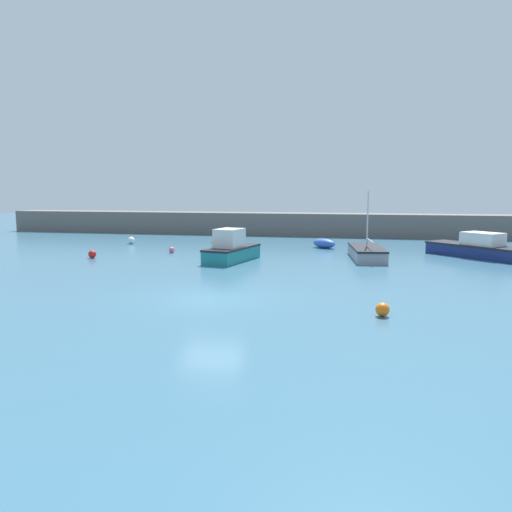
{
  "coord_description": "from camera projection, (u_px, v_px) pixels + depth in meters",
  "views": [
    {
      "loc": [
        5.73,
        -18.52,
        4.31
      ],
      "look_at": [
        -0.22,
        9.57,
        0.45
      ],
      "focal_mm": 35.0,
      "sensor_mm": 36.0,
      "label": 1
    }
  ],
  "objects": [
    {
      "name": "sailboat_short_mast",
      "position": [
        367.0,
        252.0,
        31.03
      ],
      "size": [
        2.47,
        5.56,
        4.21
      ],
      "rotation": [
        0.0,
        0.0,
        1.7
      ],
      "color": "gray",
      "rests_on": "ground_plane"
    },
    {
      "name": "motorboat_grey_hull",
      "position": [
        231.0,
        249.0,
        29.89
      ],
      "size": [
        2.69,
        4.85,
        1.98
      ],
      "rotation": [
        0.0,
        0.0,
        1.36
      ],
      "color": "teal",
      "rests_on": "ground_plane"
    },
    {
      "name": "mooring_buoy_red",
      "position": [
        92.0,
        254.0,
        31.38
      ],
      "size": [
        0.5,
        0.5,
        0.5
      ],
      "primitive_type": "sphere",
      "color": "red",
      "rests_on": "ground_plane"
    },
    {
      "name": "fishing_dinghy_green",
      "position": [
        324.0,
        243.0,
        36.68
      ],
      "size": [
        2.13,
        1.93,
        0.69
      ],
      "rotation": [
        0.0,
        0.0,
        5.63
      ],
      "color": "#2D56B7",
      "rests_on": "ground_plane"
    },
    {
      "name": "mooring_buoy_orange",
      "position": [
        382.0,
        310.0,
        16.98
      ],
      "size": [
        0.48,
        0.48,
        0.48
      ],
      "primitive_type": "sphere",
      "color": "orange",
      "rests_on": "ground_plane"
    },
    {
      "name": "harbor_breakwater",
      "position": [
        299.0,
        224.0,
        47.05
      ],
      "size": [
        58.67,
        2.96,
        2.07
      ],
      "primitive_type": "cube",
      "color": "#66605B",
      "rests_on": "ground_plane"
    },
    {
      "name": "motorboat_with_cabin",
      "position": [
        477.0,
        248.0,
        31.69
      ],
      "size": [
        5.8,
        5.9,
        1.61
      ],
      "rotation": [
        0.0,
        0.0,
        2.34
      ],
      "color": "navy",
      "rests_on": "ground_plane"
    },
    {
      "name": "mooring_buoy_white",
      "position": [
        131.0,
        240.0,
        39.48
      ],
      "size": [
        0.55,
        0.55,
        0.55
      ],
      "primitive_type": "sphere",
      "color": "white",
      "rests_on": "ground_plane"
    },
    {
      "name": "mooring_buoy_pink",
      "position": [
        172.0,
        250.0,
        34.0
      ],
      "size": [
        0.4,
        0.4,
        0.4
      ],
      "primitive_type": "sphere",
      "color": "#EA668C",
      "rests_on": "ground_plane"
    },
    {
      "name": "ground_plane",
      "position": [
        211.0,
        301.0,
        19.72
      ],
      "size": [
        120.0,
        120.0,
        0.2
      ],
      "primitive_type": "cube",
      "color": "#38667F"
    },
    {
      "name": "dinghy_near_pier",
      "position": [
        221.0,
        241.0,
        37.42
      ],
      "size": [
        1.57,
        2.37,
        0.88
      ],
      "rotation": [
        0.0,
        0.0,
        4.48
      ],
      "color": "orange",
      "rests_on": "ground_plane"
    }
  ]
}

